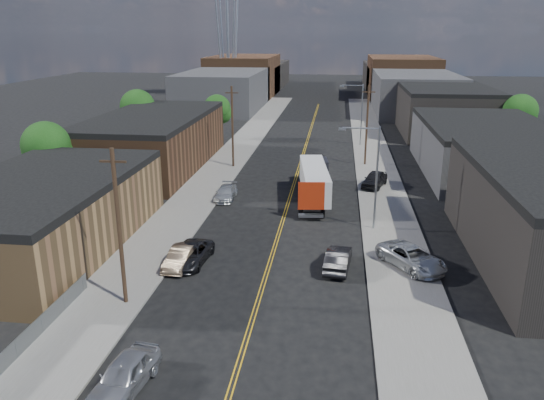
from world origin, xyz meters
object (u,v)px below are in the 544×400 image
(car_right_lot_a, at_px, (411,257))
(car_right_lot_c, at_px, (375,179))
(semi_truck, at_px, (315,179))
(car_left_c, at_px, (190,254))
(car_right_oncoming, at_px, (338,259))
(car_left_d, at_px, (226,193))
(car_left_b, at_px, (181,257))
(car_left_a, at_px, (124,375))

(car_right_lot_a, distance_m, car_right_lot_c, 20.57)
(semi_truck, height_order, car_left_c, semi_truck)
(car_right_lot_c, bearing_deg, semi_truck, -125.82)
(semi_truck, height_order, car_right_lot_a, semi_truck)
(car_right_oncoming, bearing_deg, car_right_lot_a, -167.45)
(car_right_lot_a, xyz_separation_m, car_right_lot_c, (-1.40, 20.52, 0.05))
(car_right_lot_a, relative_size, car_right_lot_c, 1.16)
(semi_truck, relative_size, car_right_lot_c, 2.92)
(car_left_d, relative_size, car_right_lot_c, 0.96)
(car_left_b, height_order, car_left_c, car_left_b)
(car_left_b, distance_m, car_left_d, 16.12)
(car_left_b, xyz_separation_m, car_right_lot_c, (15.13, 22.12, 0.26))
(car_left_c, distance_m, car_right_oncoming, 10.79)
(car_left_d, bearing_deg, car_right_oncoming, -53.50)
(car_right_oncoming, height_order, car_right_lot_a, car_right_lot_a)
(semi_truck, relative_size, car_left_a, 2.95)
(car_right_lot_a, bearing_deg, car_left_b, 150.61)
(car_left_b, height_order, car_left_d, car_left_b)
(car_left_a, bearing_deg, semi_truck, 84.38)
(car_left_a, bearing_deg, car_right_oncoming, 63.84)
(car_left_d, distance_m, car_right_lot_c, 16.35)
(car_right_lot_a, bearing_deg, car_left_a, -169.49)
(car_right_lot_a, bearing_deg, semi_truck, 80.73)
(semi_truck, distance_m, car_left_b, 19.78)
(car_left_a, bearing_deg, car_left_c, 100.89)
(car_left_b, bearing_deg, car_right_lot_c, 59.09)
(car_right_oncoming, bearing_deg, car_left_a, 62.15)
(car_left_b, xyz_separation_m, car_right_oncoming, (11.33, 1.01, 0.05))
(semi_truck, bearing_deg, car_left_b, -123.59)
(semi_truck, bearing_deg, car_right_oncoming, -88.47)
(semi_truck, xyz_separation_m, car_right_lot_c, (6.30, 4.48, -1.09))
(car_left_b, relative_size, car_left_d, 0.94)
(semi_truck, bearing_deg, car_left_c, -122.94)
(car_right_oncoming, bearing_deg, car_left_c, 8.23)
(semi_truck, height_order, car_left_d, semi_truck)
(car_right_oncoming, bearing_deg, car_left_b, 11.21)
(semi_truck, distance_m, car_right_lot_a, 17.83)
(car_left_b, bearing_deg, semi_truck, 66.86)
(semi_truck, xyz_separation_m, car_left_a, (-7.51, -31.48, -1.24))
(car_left_d, height_order, car_right_oncoming, car_right_oncoming)
(car_left_c, bearing_deg, car_right_lot_a, 8.19)
(car_left_d, relative_size, car_right_lot_a, 0.83)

